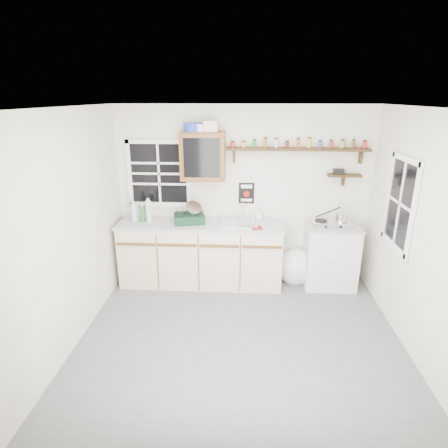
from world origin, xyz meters
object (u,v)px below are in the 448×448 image
object	(u,v)px
main_cabinet	(201,253)
hotplate	(331,223)
spice_shelf	(298,148)
right_cabinet	(330,255)
dish_rack	(190,216)
upper_cabinet	(203,156)

from	to	relation	value
main_cabinet	hotplate	size ratio (longest dim) A/B	4.15
spice_shelf	main_cabinet	bearing A→B (deg)	-170.79
right_cabinet	dish_rack	bearing A→B (deg)	-179.29
dish_rack	hotplate	size ratio (longest dim) A/B	0.85
main_cabinet	upper_cabinet	bearing A→B (deg)	76.32
main_cabinet	hotplate	distance (m)	1.86
right_cabinet	upper_cabinet	world-z (taller)	upper_cabinet
spice_shelf	dish_rack	xyz separation A→B (m)	(-1.45, -0.21, -0.91)
right_cabinet	upper_cabinet	size ratio (longest dim) A/B	1.40
main_cabinet	dish_rack	bearing A→B (deg)	179.65
right_cabinet	spice_shelf	distance (m)	1.57
main_cabinet	right_cabinet	world-z (taller)	main_cabinet
dish_rack	hotplate	bearing A→B (deg)	-13.09
dish_rack	upper_cabinet	bearing A→B (deg)	25.88
right_cabinet	dish_rack	xyz separation A→B (m)	(-1.98, -0.02, 0.56)
dish_rack	spice_shelf	bearing A→B (deg)	-4.93
right_cabinet	hotplate	bearing A→B (deg)	-150.48
right_cabinet	hotplate	xyz separation A→B (m)	(-0.04, -0.02, 0.49)
spice_shelf	dish_rack	size ratio (longest dim) A/B	4.05
hotplate	dish_rack	bearing A→B (deg)	177.40
main_cabinet	right_cabinet	xyz separation A→B (m)	(1.83, 0.03, -0.01)
spice_shelf	dish_rack	world-z (taller)	spice_shelf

